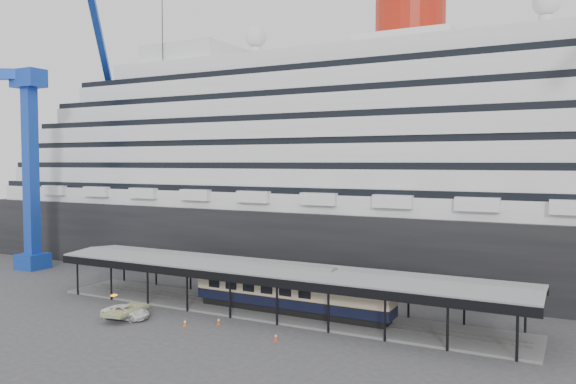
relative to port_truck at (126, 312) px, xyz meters
name	(u,v)px	position (x,y,z in m)	size (l,w,h in m)	color
ground	(249,323)	(12.63, 4.60, -0.73)	(200.00, 200.00, 0.00)	#3A3A3D
cruise_ship	(358,152)	(12.68, 36.60, 17.62)	(130.00, 30.00, 43.90)	black
platform_canopy	(272,291)	(12.63, 9.60, 1.63)	(56.00, 9.18, 5.30)	slate
crane_blue	(37,142)	(-32.48, 15.22, 19.23)	(22.63, 19.19, 47.60)	#1740B2
port_truck	(126,312)	(0.00, 0.00, 0.00)	(2.42, 5.24, 1.46)	white
pullman_carriage	(291,290)	(15.11, 9.60, 2.03)	(23.21, 3.26, 22.77)	black
traffic_cone_left	(185,322)	(7.32, 0.78, -0.36)	(0.40, 0.40, 0.75)	#E4590C
traffic_cone_mid	(219,321)	(10.05, 2.90, -0.36)	(0.42, 0.42, 0.75)	#D6460B
traffic_cone_right	(276,337)	(17.84, 1.03, -0.38)	(0.45, 0.45, 0.71)	#E53C0C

